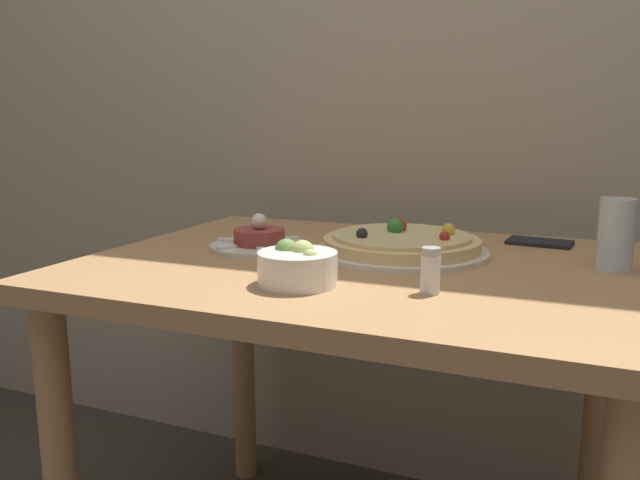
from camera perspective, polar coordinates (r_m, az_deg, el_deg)
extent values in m
cube|color=#AD7F51|center=(1.19, 3.69, -2.67)|extent=(1.02, 0.79, 0.03)
cylinder|color=#AD7F51|center=(1.77, -7.00, -10.65)|extent=(0.06, 0.06, 0.70)
cylinder|color=#AD7F51|center=(1.57, 24.02, -14.44)|extent=(0.06, 0.06, 0.70)
cylinder|color=silver|center=(1.25, 7.42, -1.03)|extent=(0.34, 0.34, 0.01)
cylinder|color=#E5C17F|center=(1.25, 7.43, -0.31)|extent=(0.31, 0.31, 0.02)
cylinder|color=#E0C684|center=(1.25, 7.45, 0.36)|extent=(0.27, 0.27, 0.01)
sphere|color=gold|center=(1.26, 11.66, 0.91)|extent=(0.03, 0.03, 0.03)
sphere|color=black|center=(1.20, 3.85, 0.57)|extent=(0.02, 0.02, 0.02)
sphere|color=#387F33|center=(1.27, 6.91, 1.23)|extent=(0.03, 0.03, 0.03)
sphere|color=#B22D23|center=(1.20, 11.33, 0.32)|extent=(0.02, 0.02, 0.02)
sphere|color=#B22D23|center=(1.29, 7.21, 1.34)|extent=(0.03, 0.03, 0.03)
cylinder|color=silver|center=(1.29, -5.55, -0.59)|extent=(0.20, 0.20, 0.01)
cylinder|color=#933D38|center=(1.29, -5.57, 0.31)|extent=(0.11, 0.11, 0.03)
sphere|color=silver|center=(1.28, -5.59, 1.72)|extent=(0.03, 0.03, 0.03)
cube|color=white|center=(1.26, -2.44, -0.50)|extent=(0.04, 0.02, 0.01)
cube|color=white|center=(1.33, -2.74, 0.15)|extent=(0.03, 0.04, 0.01)
cube|color=white|center=(1.37, -5.67, 0.38)|extent=(0.03, 0.04, 0.01)
cube|color=white|center=(1.33, -8.50, 0.01)|extent=(0.04, 0.02, 0.01)
cube|color=white|center=(1.25, -8.55, -0.65)|extent=(0.03, 0.04, 0.01)
cube|color=white|center=(1.22, -5.42, -0.93)|extent=(0.03, 0.04, 0.01)
cylinder|color=white|center=(1.00, -2.08, -2.61)|extent=(0.13, 0.13, 0.05)
sphere|color=#B7BC70|center=(0.98, -0.88, -1.57)|extent=(0.03, 0.03, 0.03)
sphere|color=#668E42|center=(1.02, -3.08, -0.95)|extent=(0.04, 0.04, 0.04)
sphere|color=#B7BC70|center=(1.01, -1.59, -1.10)|extent=(0.04, 0.04, 0.04)
cylinder|color=silver|center=(1.21, 25.42, 0.43)|extent=(0.06, 0.06, 0.13)
cube|color=black|center=(1.42, 19.45, -0.20)|extent=(0.14, 0.09, 0.01)
cylinder|color=silver|center=(0.97, 10.05, -3.12)|extent=(0.03, 0.03, 0.06)
cylinder|color=#B2B2B7|center=(0.96, 10.12, -1.03)|extent=(0.03, 0.03, 0.01)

